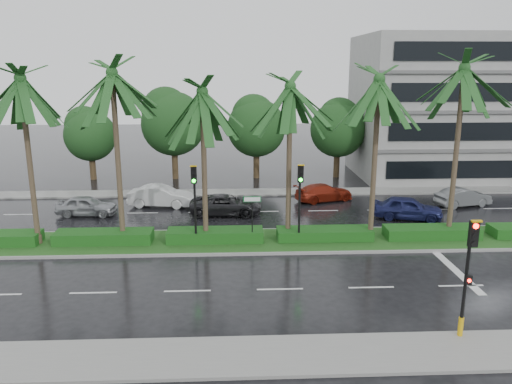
{
  "coord_description": "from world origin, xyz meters",
  "views": [
    {
      "loc": [
        -1.93,
        -24.86,
        9.35
      ],
      "look_at": [
        -0.75,
        1.5,
        2.73
      ],
      "focal_mm": 35.0,
      "sensor_mm": 36.0,
      "label": 1
    }
  ],
  "objects_px": {
    "car_grey": "(463,197)",
    "car_red": "(324,192)",
    "car_white": "(161,196)",
    "signal_near": "(468,274)",
    "street_sign": "(252,208)",
    "car_blue": "(408,208)",
    "car_darkgrey": "(226,205)",
    "signal_median_left": "(194,193)",
    "car_silver": "(87,206)"
  },
  "relations": [
    {
      "from": "signal_near",
      "to": "street_sign",
      "type": "height_order",
      "value": "signal_near"
    },
    {
      "from": "signal_median_left",
      "to": "car_white",
      "type": "distance_m",
      "value": 9.12
    },
    {
      "from": "signal_near",
      "to": "car_darkgrey",
      "type": "relative_size",
      "value": 0.94
    },
    {
      "from": "car_silver",
      "to": "car_grey",
      "type": "xyz_separation_m",
      "value": [
        25.34,
        1.1,
        -0.01
      ]
    },
    {
      "from": "signal_near",
      "to": "car_silver",
      "type": "relative_size",
      "value": 1.14
    },
    {
      "from": "car_white",
      "to": "car_blue",
      "type": "xyz_separation_m",
      "value": [
        16.0,
        -3.68,
        -0.01
      ]
    },
    {
      "from": "car_red",
      "to": "car_grey",
      "type": "relative_size",
      "value": 1.1
    },
    {
      "from": "signal_median_left",
      "to": "car_silver",
      "type": "xyz_separation_m",
      "value": [
        -7.5,
        6.34,
        -2.35
      ]
    },
    {
      "from": "car_silver",
      "to": "car_blue",
      "type": "bearing_deg",
      "value": -91.09
    },
    {
      "from": "street_sign",
      "to": "car_silver",
      "type": "bearing_deg",
      "value": 149.62
    },
    {
      "from": "signal_median_left",
      "to": "car_silver",
      "type": "bearing_deg",
      "value": 139.81
    },
    {
      "from": "signal_median_left",
      "to": "car_grey",
      "type": "bearing_deg",
      "value": 22.62
    },
    {
      "from": "signal_median_left",
      "to": "car_red",
      "type": "bearing_deg",
      "value": 47.5
    },
    {
      "from": "street_sign",
      "to": "car_blue",
      "type": "xyz_separation_m",
      "value": [
        10.0,
        4.45,
        -1.4
      ]
    },
    {
      "from": "signal_median_left",
      "to": "car_blue",
      "type": "bearing_deg",
      "value": 19.6
    },
    {
      "from": "signal_near",
      "to": "car_silver",
      "type": "xyz_separation_m",
      "value": [
        -17.5,
        16.03,
        -1.85
      ]
    },
    {
      "from": "car_silver",
      "to": "signal_near",
      "type": "bearing_deg",
      "value": -128.81
    },
    {
      "from": "car_grey",
      "to": "signal_near",
      "type": "bearing_deg",
      "value": 141.36
    },
    {
      "from": "car_darkgrey",
      "to": "car_grey",
      "type": "xyz_separation_m",
      "value": [
        16.34,
        1.25,
        -0.01
      ]
    },
    {
      "from": "car_grey",
      "to": "car_silver",
      "type": "bearing_deg",
      "value": 78.43
    },
    {
      "from": "car_red",
      "to": "signal_near",
      "type": "bearing_deg",
      "value": 165.61
    },
    {
      "from": "car_darkgrey",
      "to": "car_red",
      "type": "distance_m",
      "value": 7.65
    },
    {
      "from": "signal_median_left",
      "to": "car_darkgrey",
      "type": "relative_size",
      "value": 0.94
    },
    {
      "from": "car_darkgrey",
      "to": "car_red",
      "type": "xyz_separation_m",
      "value": [
        7.0,
        3.09,
        -0.03
      ]
    },
    {
      "from": "car_red",
      "to": "car_darkgrey",
      "type": "bearing_deg",
      "value": 94.91
    },
    {
      "from": "signal_median_left",
      "to": "car_silver",
      "type": "relative_size",
      "value": 1.14
    },
    {
      "from": "car_grey",
      "to": "signal_median_left",
      "type": "bearing_deg",
      "value": 98.58
    },
    {
      "from": "car_white",
      "to": "car_darkgrey",
      "type": "xyz_separation_m",
      "value": [
        4.5,
        -2.12,
        -0.08
      ]
    },
    {
      "from": "signal_median_left",
      "to": "car_white",
      "type": "xyz_separation_m",
      "value": [
        -3.0,
        8.31,
        -2.27
      ]
    },
    {
      "from": "car_silver",
      "to": "car_red",
      "type": "relative_size",
      "value": 0.9
    },
    {
      "from": "car_silver",
      "to": "car_red",
      "type": "height_order",
      "value": "car_silver"
    },
    {
      "from": "car_white",
      "to": "car_darkgrey",
      "type": "bearing_deg",
      "value": -108.19
    },
    {
      "from": "signal_median_left",
      "to": "car_grey",
      "type": "xyz_separation_m",
      "value": [
        17.84,
        7.43,
        -2.36
      ]
    },
    {
      "from": "car_silver",
      "to": "signal_median_left",
      "type": "bearing_deg",
      "value": -126.53
    },
    {
      "from": "car_silver",
      "to": "car_darkgrey",
      "type": "xyz_separation_m",
      "value": [
        9.0,
        -0.15,
        -0.0
      ]
    },
    {
      "from": "car_white",
      "to": "car_darkgrey",
      "type": "distance_m",
      "value": 4.98
    },
    {
      "from": "signal_median_left",
      "to": "car_blue",
      "type": "xyz_separation_m",
      "value": [
        13.0,
        4.63,
        -2.28
      ]
    },
    {
      "from": "signal_near",
      "to": "car_darkgrey",
      "type": "height_order",
      "value": "signal_near"
    },
    {
      "from": "car_grey",
      "to": "car_red",
      "type": "bearing_deg",
      "value": 64.78
    },
    {
      "from": "car_darkgrey",
      "to": "car_white",
      "type": "bearing_deg",
      "value": 67.55
    },
    {
      "from": "car_white",
      "to": "car_grey",
      "type": "height_order",
      "value": "car_white"
    },
    {
      "from": "signal_median_left",
      "to": "car_red",
      "type": "height_order",
      "value": "signal_median_left"
    },
    {
      "from": "car_white",
      "to": "signal_near",
      "type": "bearing_deg",
      "value": -137.09
    },
    {
      "from": "car_red",
      "to": "street_sign",
      "type": "bearing_deg",
      "value": 129.92
    },
    {
      "from": "car_blue",
      "to": "car_grey",
      "type": "xyz_separation_m",
      "value": [
        4.84,
        2.8,
        -0.08
      ]
    },
    {
      "from": "car_silver",
      "to": "car_white",
      "type": "xyz_separation_m",
      "value": [
        4.5,
        1.97,
        0.08
      ]
    },
    {
      "from": "street_sign",
      "to": "car_blue",
      "type": "relative_size",
      "value": 0.61
    },
    {
      "from": "signal_near",
      "to": "car_blue",
      "type": "distance_m",
      "value": 14.74
    },
    {
      "from": "street_sign",
      "to": "car_white",
      "type": "height_order",
      "value": "street_sign"
    },
    {
      "from": "car_grey",
      "to": "street_sign",
      "type": "bearing_deg",
      "value": 102.0
    }
  ]
}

